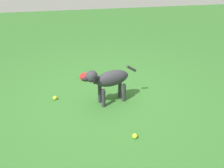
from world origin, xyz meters
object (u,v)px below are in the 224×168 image
tennis_ball_0 (135,136)px  water_bowl (86,77)px  tennis_ball_1 (55,98)px  dog (109,80)px

tennis_ball_0 → water_bowl: bearing=-165.2°
tennis_ball_1 → water_bowl: (-0.66, 0.56, -0.00)m
tennis_ball_0 → tennis_ball_1: same height
water_bowl → dog: bearing=17.9°
dog → water_bowl: dog is taller
dog → water_bowl: size_ratio=4.01×
tennis_ball_0 → tennis_ball_1: bearing=-137.4°
tennis_ball_0 → water_bowl: 1.84m
dog → tennis_ball_0: 0.97m
dog → water_bowl: (-0.90, -0.29, -0.38)m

